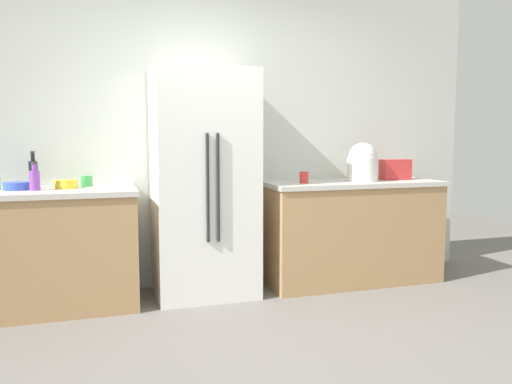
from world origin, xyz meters
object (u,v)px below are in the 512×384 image
at_px(cup_c, 304,177).
at_px(bowl_b, 17,186).
at_px(refrigerator, 204,184).
at_px(bottle_b, 35,179).
at_px(toaster, 394,169).
at_px(bowl_a, 66,184).
at_px(bottle_a, 33,173).
at_px(rice_cooker, 363,163).
at_px(cup_a, 87,181).

distance_m(cup_c, bowl_b, 2.24).
xyz_separation_m(refrigerator, cup_c, (0.84, -0.09, 0.04)).
bearing_deg(bottle_b, cup_c, -1.44).
height_order(refrigerator, toaster, refrigerator).
bearing_deg(bowl_a, bowl_b, -177.89).
bearing_deg(bottle_a, bowl_a, -25.31).
relative_size(rice_cooker, bowl_a, 2.02).
distance_m(rice_cooker, bottle_a, 2.72).
bearing_deg(cup_c, toaster, 5.47).
bearing_deg(rice_cooker, bowl_a, 177.46).
height_order(bottle_b, cup_c, bottle_b).
relative_size(toaster, cup_a, 3.03).
height_order(cup_c, bowl_a, cup_c).
xyz_separation_m(toaster, bottle_a, (-3.06, 0.17, 0.02)).
xyz_separation_m(cup_a, cup_c, (1.75, -0.27, 0.01)).
relative_size(bottle_b, bowl_b, 1.11).
height_order(refrigerator, bottle_a, refrigerator).
relative_size(rice_cooker, bottle_a, 1.21).
xyz_separation_m(refrigerator, bottle_b, (-1.26, -0.03, 0.07)).
bearing_deg(cup_c, bowl_a, 175.42).
bearing_deg(cup_c, bottle_b, 178.56).
relative_size(refrigerator, bottle_b, 8.81).
bearing_deg(bottle_b, bowl_a, 25.40).
bearing_deg(toaster, bowl_b, 179.10).
bearing_deg(bottle_a, bottle_b, -82.30).
xyz_separation_m(toaster, bottle_b, (-3.04, -0.04, -0.01)).
relative_size(rice_cooker, bowl_b, 1.82).
height_order(toaster, rice_cooker, rice_cooker).
bearing_deg(bowl_b, bottle_b, -32.87).
xyz_separation_m(refrigerator, rice_cooker, (1.42, -0.04, 0.15)).
bearing_deg(bowl_a, cup_a, 38.91).
bearing_deg(cup_c, rice_cooker, 4.15).
distance_m(toaster, bowl_b, 3.17).
bearing_deg(bowl_a, toaster, -1.26).
distance_m(rice_cooker, cup_c, 0.59).
relative_size(bottle_a, cup_a, 3.08).
distance_m(rice_cooker, bowl_b, 2.82).
xyz_separation_m(bottle_a, bowl_a, (0.24, -0.11, -0.08)).
bearing_deg(bottle_b, rice_cooker, -0.23).
bearing_deg(rice_cooker, cup_c, -175.85).
bearing_deg(refrigerator, toaster, 0.12).
height_order(rice_cooker, cup_c, rice_cooker).
bearing_deg(bottle_b, cup_a, 31.50).
bearing_deg(refrigerator, bowl_a, 176.43).
bearing_deg(rice_cooker, refrigerator, 178.23).
relative_size(toaster, bowl_a, 1.65).
height_order(toaster, bowl_b, toaster).
bearing_deg(bottle_a, cup_c, -7.05).
bearing_deg(cup_a, bowl_b, -164.94).
bearing_deg(toaster, refrigerator, -179.88).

